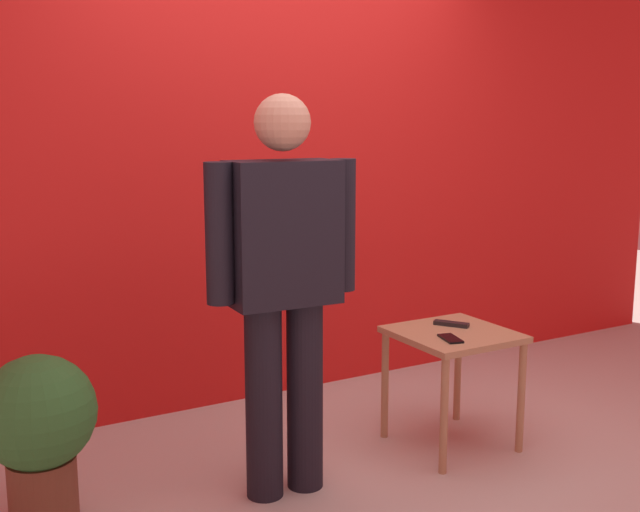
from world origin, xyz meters
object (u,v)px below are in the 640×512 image
at_px(standing_person, 284,277).
at_px(potted_plant, 39,427).
at_px(cell_phone, 450,339).
at_px(tv_remote, 451,324).
at_px(side_table, 453,349).

bearing_deg(standing_person, potted_plant, 168.16).
height_order(cell_phone, tv_remote, tv_remote).
bearing_deg(potted_plant, cell_phone, -8.98).
distance_m(side_table, tv_remote, 0.14).
distance_m(cell_phone, potted_plant, 1.79).
height_order(tv_remote, potted_plant, potted_plant).
xyz_separation_m(side_table, potted_plant, (-1.86, 0.17, -0.07)).
relative_size(side_table, potted_plant, 0.83).
distance_m(cell_phone, tv_remote, 0.24).
bearing_deg(side_table, tv_remote, 56.65).
relative_size(standing_person, cell_phone, 11.53).
relative_size(side_table, tv_remote, 3.34).
bearing_deg(tv_remote, side_table, -157.35).
relative_size(tv_remote, potted_plant, 0.25).
bearing_deg(side_table, potted_plant, 174.65).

